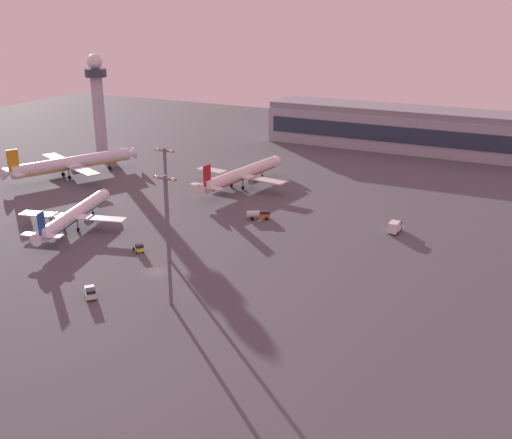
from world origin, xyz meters
The scene contains 12 objects.
ground_plane centered at (0.00, 0.00, 0.00)m, with size 416.00×416.00×0.00m, color #4C4C51.
terminal_building centered at (25.09, 143.00, 8.09)m, with size 121.85×22.40×16.40m.
control_tower centered at (-83.33, 81.96, 21.74)m, with size 8.00×8.00×37.60m.
airplane_terminal_side centered at (-35.17, 12.95, 3.60)m, with size 28.74×36.63×9.53m.
airplane_far_stand centered at (-70.75, 51.55, 4.56)m, with size 35.20×44.57×12.07m.
airplane_mid_apron centered at (-14.12, 65.98, 4.08)m, with size 32.88×42.11×10.81m.
baggage_tractor centered at (-4.60, -16.21, 1.18)m, with size 4.35×4.28×2.25m.
pushback_tug centered at (-10.10, 7.25, 1.07)m, with size 3.56×3.15×2.05m.
catering_truck centered at (40.30, 47.53, 1.58)m, with size 2.54×5.72×3.05m.
fuel_truck centered at (4.70, 41.24, 1.37)m, with size 6.50×5.00×2.35m.
apron_light_central centered at (-1.07, 6.62, 14.98)m, with size 4.80×0.90×26.26m.
apron_light_west centered at (11.44, -11.40, 14.93)m, with size 4.80×0.90×26.17m.
Camera 1 is at (74.64, -100.77, 56.08)m, focal length 43.32 mm.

